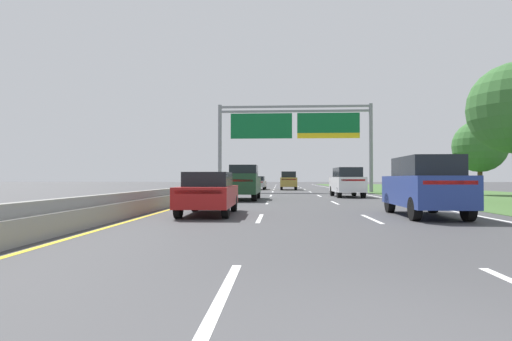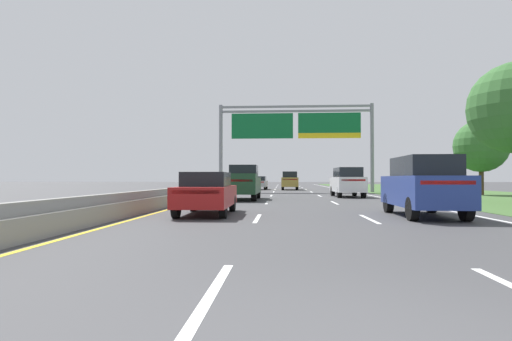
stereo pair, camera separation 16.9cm
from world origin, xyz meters
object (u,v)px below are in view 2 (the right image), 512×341
(car_silver_left_lane_sedan, at_px, (259,183))
(car_gold_centre_lane_suv, at_px, (290,180))
(overhead_sign_gantry, at_px, (296,129))
(roadside_tree_mid, at_px, (481,146))
(car_blue_right_lane_suv, at_px, (423,185))
(car_red_left_lane_sedan, at_px, (207,193))
(pickup_truck_darkgreen, at_px, (243,183))
(car_white_right_lane_suv, at_px, (347,182))

(car_silver_left_lane_sedan, distance_m, car_gold_centre_lane_suv, 3.70)
(overhead_sign_gantry, xyz_separation_m, roadside_tree_mid, (14.44, -6.52, -2.22))
(car_silver_left_lane_sedan, xyz_separation_m, car_blue_right_lane_suv, (7.69, -34.02, 0.28))
(car_silver_left_lane_sedan, xyz_separation_m, car_red_left_lane_sedan, (-0.07, -33.69, 0.00))
(pickup_truck_darkgreen, bearing_deg, overhead_sign_gantry, -14.47)
(overhead_sign_gantry, bearing_deg, car_blue_right_lane_suv, -81.84)
(car_silver_left_lane_sedan, xyz_separation_m, car_gold_centre_lane_suv, (3.63, -0.66, 0.28))
(car_silver_left_lane_sedan, relative_size, car_gold_centre_lane_suv, 0.94)
(overhead_sign_gantry, xyz_separation_m, pickup_truck_darkgreen, (-3.79, -14.37, -5.04))
(car_white_right_lane_suv, height_order, roadside_tree_mid, roadside_tree_mid)
(overhead_sign_gantry, height_order, roadside_tree_mid, overhead_sign_gantry)
(pickup_truck_darkgreen, relative_size, car_gold_centre_lane_suv, 1.14)
(car_white_right_lane_suv, distance_m, roadside_tree_mid, 11.94)
(car_gold_centre_lane_suv, relative_size, car_white_right_lane_suv, 1.00)
(car_gold_centre_lane_suv, distance_m, car_white_right_lane_suv, 18.45)
(overhead_sign_gantry, distance_m, car_red_left_lane_sedan, 25.94)
(car_gold_centre_lane_suv, height_order, car_blue_right_lane_suv, same)
(car_gold_centre_lane_suv, relative_size, roadside_tree_mid, 0.79)
(car_blue_right_lane_suv, distance_m, roadside_tree_mid, 21.91)
(car_blue_right_lane_suv, height_order, roadside_tree_mid, roadside_tree_mid)
(car_gold_centre_lane_suv, distance_m, roadside_tree_mid, 20.95)
(pickup_truck_darkgreen, height_order, car_gold_centre_lane_suv, pickup_truck_darkgreen)
(car_silver_left_lane_sedan, height_order, roadside_tree_mid, roadside_tree_mid)
(car_white_right_lane_suv, relative_size, roadside_tree_mid, 0.79)
(car_red_left_lane_sedan, distance_m, car_white_right_lane_suv, 16.76)
(pickup_truck_darkgreen, relative_size, roadside_tree_mid, 0.91)
(car_blue_right_lane_suv, bearing_deg, overhead_sign_gantry, 9.31)
(car_red_left_lane_sedan, relative_size, roadside_tree_mid, 0.74)
(car_gold_centre_lane_suv, height_order, car_white_right_lane_suv, same)
(car_silver_left_lane_sedan, bearing_deg, car_gold_centre_lane_suv, -98.75)
(pickup_truck_darkgreen, xyz_separation_m, roadside_tree_mid, (18.24, 7.85, 2.82))
(car_gold_centre_lane_suv, bearing_deg, roadside_tree_mid, -133.44)
(car_silver_left_lane_sedan, height_order, car_gold_centre_lane_suv, car_gold_centre_lane_suv)
(car_blue_right_lane_suv, bearing_deg, car_white_right_lane_suv, 2.08)
(car_blue_right_lane_suv, xyz_separation_m, car_white_right_lane_suv, (-0.25, 15.30, 0.00))
(roadside_tree_mid, bearing_deg, car_gold_centre_lane_suv, 135.70)
(car_red_left_lane_sedan, relative_size, car_gold_centre_lane_suv, 0.94)
(overhead_sign_gantry, relative_size, pickup_truck_darkgreen, 2.78)
(overhead_sign_gantry, bearing_deg, car_white_right_lane_suv, -71.40)
(car_silver_left_lane_sedan, distance_m, roadside_tree_mid, 24.11)
(pickup_truck_darkgreen, distance_m, car_gold_centre_lane_suv, 22.60)
(car_red_left_lane_sedan, distance_m, car_gold_centre_lane_suv, 33.24)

